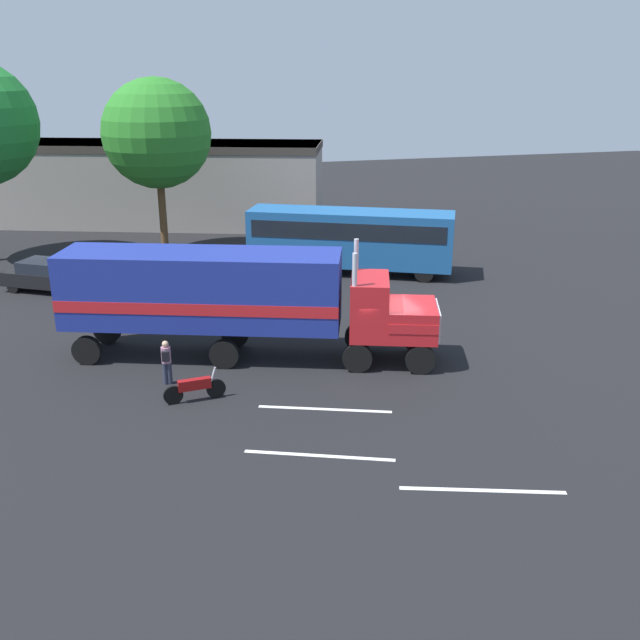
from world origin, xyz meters
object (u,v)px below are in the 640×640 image
parked_bus (350,235)px  motorcycle (195,388)px  tree_left (157,134)px  semi_truck (231,295)px  person_bystander (166,361)px  parked_car (47,275)px

parked_bus → motorcycle: 17.19m
motorcycle → tree_left: tree_left is taller
semi_truck → parked_bus: semi_truck is taller
semi_truck → tree_left: 17.88m
person_bystander → parked_bus: bearing=48.4°
parked_car → tree_left: size_ratio=0.46×
tree_left → semi_truck: bearing=-85.9°
person_bystander → parked_bus: parked_bus is taller
motorcycle → tree_left: bearing=88.2°
semi_truck → person_bystander: bearing=-144.6°
parked_car → tree_left: tree_left is taller
parked_bus → semi_truck: bearing=-128.4°
person_bystander → tree_left: bearing=85.8°
tree_left → motorcycle: bearing=-91.8°
parked_bus → tree_left: 12.72m
motorcycle → parked_bus: bearing=54.0°
person_bystander → parked_bus: 16.37m
parked_bus → motorcycle: size_ratio=5.19×
person_bystander → parked_car: 14.00m
semi_truck → person_bystander: size_ratio=8.67×
person_bystander → motorcycle: (0.78, -1.64, -0.41)m
semi_truck → parked_bus: bearing=51.6°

